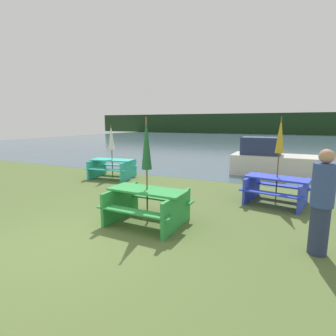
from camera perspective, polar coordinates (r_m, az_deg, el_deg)
name	(u,v)px	position (r m, az deg, el deg)	size (l,w,h in m)	color
ground_plane	(61,245)	(5.53, -22.22, -15.25)	(60.00, 60.00, 0.00)	#516633
water	(260,141)	(35.07, 19.46, 5.66)	(60.00, 50.00, 0.00)	#425B6B
far_treeline	(273,124)	(54.92, 21.96, 8.96)	(80.00, 1.60, 4.00)	#193319
picnic_table_green	(147,203)	(6.01, -4.54, -7.57)	(1.78, 1.41, 0.80)	green
picnic_table_blue	(276,188)	(8.01, 22.52, -4.01)	(1.88, 1.65, 0.77)	blue
picnic_table_teal	(112,167)	(11.09, -12.01, 0.29)	(1.93, 1.61, 0.77)	#33B7A8
umbrella_darkgreen	(146,145)	(5.75, -4.72, 5.07)	(0.23, 0.23, 2.40)	brown
umbrella_gold	(280,137)	(7.81, 23.22, 6.31)	(0.23, 0.23, 2.43)	brown
umbrella_white	(111,138)	(10.96, -12.24, 6.43)	(0.25, 0.25, 2.18)	brown
boat	(273,161)	(12.31, 21.83, 1.42)	(3.67, 1.68, 1.63)	beige
person	(322,203)	(5.21, 30.46, -6.55)	(0.37, 0.37, 1.85)	#283351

